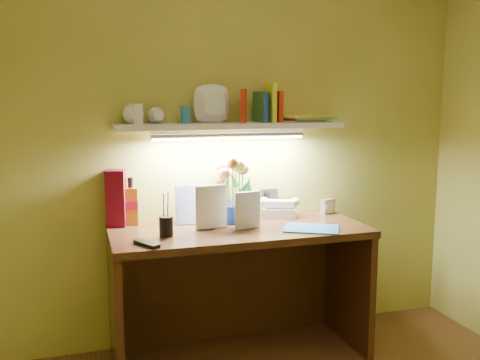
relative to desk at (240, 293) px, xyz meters
name	(u,v)px	position (x,y,z in m)	size (l,w,h in m)	color
desk	(240,293)	(0.00, 0.00, 0.00)	(1.40, 0.60, 0.75)	#3A180F
flower_bouquet	(230,191)	(0.00, 0.17, 0.55)	(0.23, 0.23, 0.36)	#08153E
telephone	(280,207)	(0.31, 0.19, 0.43)	(0.20, 0.15, 0.12)	beige
desk_clock	(328,206)	(0.63, 0.19, 0.42)	(0.09, 0.04, 0.09)	silver
whisky_bottle	(131,201)	(-0.56, 0.25, 0.51)	(0.07, 0.07, 0.27)	#A95D10
whisky_box	(116,198)	(-0.64, 0.24, 0.53)	(0.10, 0.10, 0.31)	#5D0618
pen_cup	(166,219)	(-0.41, -0.06, 0.46)	(0.07, 0.07, 0.18)	black
art_card	(195,204)	(-0.21, 0.18, 0.48)	(0.22, 0.04, 0.22)	white
tv_remote	(147,244)	(-0.53, -0.21, 0.38)	(0.04, 0.16, 0.02)	black
blue_folder	(312,228)	(0.36, -0.15, 0.38)	(0.29, 0.21, 0.01)	teal
desk_book_a	(196,208)	(-0.24, 0.02, 0.50)	(0.18, 0.02, 0.24)	white
desk_book_b	(235,211)	(-0.04, -0.04, 0.48)	(0.15, 0.02, 0.21)	white
wall_shelf	(234,120)	(0.02, 0.18, 0.96)	(1.32, 0.35, 0.25)	white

